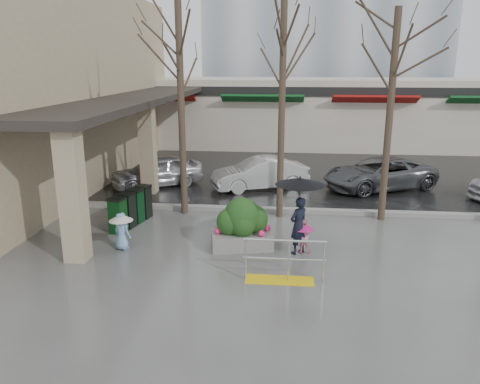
% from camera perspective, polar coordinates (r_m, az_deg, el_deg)
% --- Properties ---
extents(ground, '(120.00, 120.00, 0.00)m').
position_cam_1_polar(ground, '(12.33, -1.16, -8.01)').
color(ground, '#51514F').
rests_on(ground, ground).
extents(street_asphalt, '(120.00, 36.00, 0.01)m').
position_cam_1_polar(street_asphalt, '(33.61, 3.37, 7.04)').
color(street_asphalt, black).
rests_on(street_asphalt, ground).
extents(curb, '(120.00, 0.30, 0.15)m').
position_cam_1_polar(curb, '(16.03, 0.55, -2.09)').
color(curb, gray).
rests_on(curb, ground).
extents(near_building, '(6.00, 18.00, 8.00)m').
position_cam_1_polar(near_building, '(21.87, -23.11, 11.87)').
color(near_building, tan).
rests_on(near_building, ground).
extents(canopy_slab, '(2.80, 18.00, 0.25)m').
position_cam_1_polar(canopy_slab, '(20.23, -12.29, 11.48)').
color(canopy_slab, '#2D2823').
rests_on(canopy_slab, pillar_front).
extents(pillar_front, '(0.55, 0.55, 3.50)m').
position_cam_1_polar(pillar_front, '(12.36, -19.75, -0.28)').
color(pillar_front, tan).
rests_on(pillar_front, ground).
extents(pillar_back, '(0.55, 0.55, 3.50)m').
position_cam_1_polar(pillar_back, '(18.29, -11.16, 5.22)').
color(pillar_back, tan).
rests_on(pillar_back, ground).
extents(storefront_row, '(34.00, 6.74, 4.00)m').
position_cam_1_polar(storefront_row, '(29.34, 7.06, 9.68)').
color(storefront_row, beige).
rests_on(storefront_row, ground).
extents(handrail, '(1.90, 0.50, 1.03)m').
position_cam_1_polar(handrail, '(11.00, 5.20, -8.95)').
color(handrail, yellow).
rests_on(handrail, ground).
extents(tree_west, '(3.20, 3.20, 6.80)m').
position_cam_1_polar(tree_west, '(15.21, -7.37, 16.00)').
color(tree_west, '#382B21').
rests_on(tree_west, ground).
extents(tree_midwest, '(3.20, 3.20, 7.00)m').
position_cam_1_polar(tree_midwest, '(14.83, 5.28, 16.65)').
color(tree_midwest, '#382B21').
rests_on(tree_midwest, ground).
extents(tree_mideast, '(3.20, 3.20, 6.50)m').
position_cam_1_polar(tree_mideast, '(15.15, 18.25, 14.53)').
color(tree_mideast, '#382B21').
rests_on(tree_mideast, ground).
extents(woman, '(1.30, 1.30, 2.12)m').
position_cam_1_polar(woman, '(12.25, 7.23, -1.51)').
color(woman, black).
rests_on(woman, ground).
extents(child_pink, '(0.57, 0.57, 0.93)m').
position_cam_1_polar(child_pink, '(12.59, 7.67, -4.96)').
color(child_pink, pink).
rests_on(child_pink, ground).
extents(child_blue, '(0.65, 0.65, 1.05)m').
position_cam_1_polar(child_blue, '(13.04, -14.26, -4.15)').
color(child_blue, '#7AA6D9').
rests_on(child_blue, ground).
extents(planter, '(1.78, 1.15, 1.43)m').
position_cam_1_polar(planter, '(12.70, 0.28, -3.97)').
color(planter, slate).
rests_on(planter, ground).
extents(news_boxes, '(0.86, 1.99, 1.09)m').
position_cam_1_polar(news_boxes, '(14.96, -13.11, -1.93)').
color(news_boxes, '#0D3B15').
rests_on(news_boxes, ground).
extents(car_a, '(3.92, 3.23, 1.26)m').
position_cam_1_polar(car_a, '(19.46, -10.12, 2.51)').
color(car_a, silver).
rests_on(car_a, ground).
extents(car_b, '(4.04, 2.71, 1.26)m').
position_cam_1_polar(car_b, '(18.77, 2.44, 2.27)').
color(car_b, silver).
rests_on(car_b, ground).
extents(car_c, '(4.99, 3.80, 1.26)m').
position_cam_1_polar(car_c, '(19.55, 16.62, 2.16)').
color(car_c, '#505357').
rests_on(car_c, ground).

